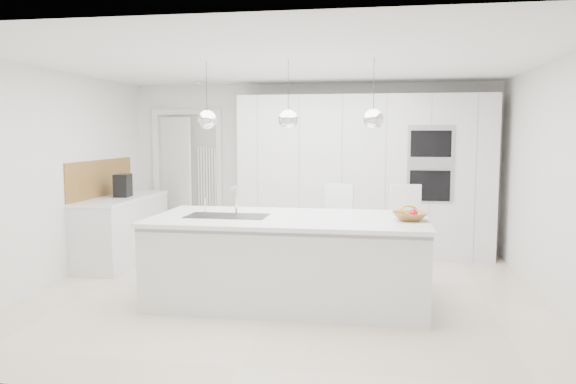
% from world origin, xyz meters
% --- Properties ---
extents(floor, '(5.50, 5.50, 0.00)m').
position_xyz_m(floor, '(0.00, 0.00, 0.00)').
color(floor, beige).
rests_on(floor, ground).
extents(wall_back, '(5.50, 0.00, 5.50)m').
position_xyz_m(wall_back, '(0.00, 2.50, 1.25)').
color(wall_back, white).
rests_on(wall_back, ground).
extents(wall_left, '(0.00, 5.00, 5.00)m').
position_xyz_m(wall_left, '(-2.75, 0.00, 1.25)').
color(wall_left, white).
rests_on(wall_left, ground).
extents(ceiling, '(5.50, 5.50, 0.00)m').
position_xyz_m(ceiling, '(0.00, 0.00, 2.50)').
color(ceiling, white).
rests_on(ceiling, wall_back).
extents(tall_cabinets, '(3.60, 0.60, 2.30)m').
position_xyz_m(tall_cabinets, '(0.80, 2.20, 1.15)').
color(tall_cabinets, silver).
rests_on(tall_cabinets, floor).
extents(oven_stack, '(0.62, 0.04, 1.05)m').
position_xyz_m(oven_stack, '(1.70, 1.89, 1.35)').
color(oven_stack, '#A5A5A8').
rests_on(oven_stack, tall_cabinets).
extents(doorway_frame, '(1.11, 0.08, 2.13)m').
position_xyz_m(doorway_frame, '(-1.95, 2.47, 1.02)').
color(doorway_frame, white).
rests_on(doorway_frame, floor).
extents(hallway_door, '(0.76, 0.38, 2.00)m').
position_xyz_m(hallway_door, '(-2.20, 2.42, 1.00)').
color(hallway_door, white).
rests_on(hallway_door, floor).
extents(radiator, '(0.32, 0.04, 1.40)m').
position_xyz_m(radiator, '(-1.63, 2.46, 0.85)').
color(radiator, white).
rests_on(radiator, floor).
extents(left_base_cabinets, '(0.60, 1.80, 0.86)m').
position_xyz_m(left_base_cabinets, '(-2.45, 1.20, 0.43)').
color(left_base_cabinets, silver).
rests_on(left_base_cabinets, floor).
extents(left_worktop, '(0.62, 1.82, 0.04)m').
position_xyz_m(left_worktop, '(-2.45, 1.20, 0.88)').
color(left_worktop, white).
rests_on(left_worktop, left_base_cabinets).
extents(oak_backsplash, '(0.02, 1.80, 0.50)m').
position_xyz_m(oak_backsplash, '(-2.74, 1.20, 1.15)').
color(oak_backsplash, olive).
rests_on(oak_backsplash, wall_left).
extents(island_base, '(2.80, 1.20, 0.86)m').
position_xyz_m(island_base, '(0.10, -0.30, 0.43)').
color(island_base, silver).
rests_on(island_base, floor).
extents(island_worktop, '(2.84, 1.40, 0.04)m').
position_xyz_m(island_worktop, '(0.10, -0.25, 0.88)').
color(island_worktop, white).
rests_on(island_worktop, island_base).
extents(island_sink, '(0.84, 0.44, 0.18)m').
position_xyz_m(island_sink, '(-0.55, -0.30, 0.82)').
color(island_sink, '#3F3F42').
rests_on(island_sink, island_worktop).
extents(island_tap, '(0.02, 0.02, 0.30)m').
position_xyz_m(island_tap, '(-0.50, -0.10, 1.05)').
color(island_tap, white).
rests_on(island_tap, island_worktop).
extents(pendant_left, '(0.20, 0.20, 0.20)m').
position_xyz_m(pendant_left, '(-0.75, -0.30, 1.90)').
color(pendant_left, white).
rests_on(pendant_left, ceiling).
extents(pendant_mid, '(0.20, 0.20, 0.20)m').
position_xyz_m(pendant_mid, '(0.10, -0.30, 1.90)').
color(pendant_mid, white).
rests_on(pendant_mid, ceiling).
extents(pendant_right, '(0.20, 0.20, 0.20)m').
position_xyz_m(pendant_right, '(0.95, -0.30, 1.90)').
color(pendant_right, white).
rests_on(pendant_right, ceiling).
extents(fruit_bowl, '(0.38, 0.38, 0.08)m').
position_xyz_m(fruit_bowl, '(1.32, -0.30, 0.94)').
color(fruit_bowl, olive).
rests_on(fruit_bowl, island_worktop).
extents(espresso_machine, '(0.23, 0.31, 0.31)m').
position_xyz_m(espresso_machine, '(-2.43, 1.21, 1.05)').
color(espresso_machine, black).
rests_on(espresso_machine, left_worktop).
extents(bar_stool_left, '(0.51, 0.61, 1.15)m').
position_xyz_m(bar_stool_left, '(0.54, 0.63, 0.57)').
color(bar_stool_left, white).
rests_on(bar_stool_left, floor).
extents(bar_stool_right, '(0.49, 0.60, 1.16)m').
position_xyz_m(bar_stool_right, '(1.33, 0.59, 0.58)').
color(bar_stool_right, white).
rests_on(bar_stool_right, floor).
extents(apple_a, '(0.08, 0.08, 0.08)m').
position_xyz_m(apple_a, '(1.36, -0.29, 0.97)').
color(apple_a, '#C2011C').
rests_on(apple_a, fruit_bowl).
extents(apple_b, '(0.07, 0.07, 0.07)m').
position_xyz_m(apple_b, '(1.35, -0.34, 0.97)').
color(apple_b, '#C2011C').
rests_on(apple_b, fruit_bowl).
extents(banana_bunch, '(0.21, 0.16, 0.19)m').
position_xyz_m(banana_bunch, '(1.31, -0.30, 1.01)').
color(banana_bunch, gold).
rests_on(banana_bunch, fruit_bowl).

